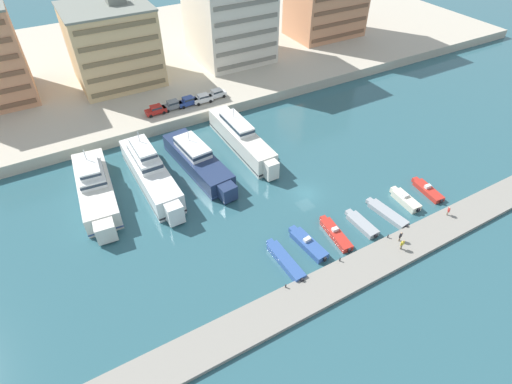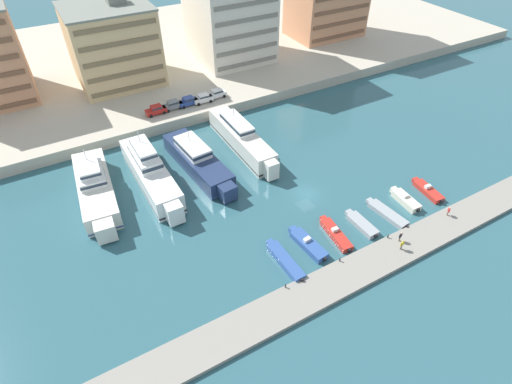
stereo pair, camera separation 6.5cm
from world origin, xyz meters
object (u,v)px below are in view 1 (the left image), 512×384
(yacht_ivory_far_left, at_px, (95,187))
(yacht_white_left, at_px, (150,172))
(car_white_center, at_px, (216,93))
(car_red_far_left, at_px, (156,110))
(car_grey_left, at_px, (173,105))
(motorboat_blue_far_left, at_px, (285,261))
(motorboat_red_mid_right, at_px, (428,190))
(pedestrian_near_edge, at_px, (402,244))
(pedestrian_mid_deck, at_px, (401,236))
(yacht_ivory_center_left, at_px, (241,138))
(motorboat_grey_center_left, at_px, (362,224))
(car_white_center_left, at_px, (203,98))
(yacht_navy_mid_left, at_px, (198,161))
(motorboat_red_mid_left, at_px, (336,234))
(car_blue_mid_left, at_px, (188,101))
(pedestrian_far_side, at_px, (449,210))
(motorboat_blue_left, at_px, (308,244))
(motorboat_grey_center, at_px, (387,213))
(motorboat_cream_center_right, at_px, (405,200))

(yacht_ivory_far_left, distance_m, yacht_white_left, 8.73)
(yacht_white_left, height_order, car_white_center, yacht_white_left)
(car_red_far_left, height_order, car_grey_left, same)
(motorboat_blue_far_left, xyz_separation_m, motorboat_red_mid_right, (28.00, 0.96, -0.08))
(car_white_center, bearing_deg, pedestrian_near_edge, -84.37)
(motorboat_red_mid_right, height_order, pedestrian_mid_deck, pedestrian_mid_deck)
(yacht_ivory_center_left, distance_m, car_red_far_left, 19.16)
(motorboat_red_mid_right, bearing_deg, yacht_ivory_center_left, 128.36)
(yacht_ivory_center_left, height_order, car_grey_left, yacht_ivory_center_left)
(motorboat_grey_center_left, bearing_deg, car_white_center, 94.65)
(car_white_center_left, relative_size, car_white_center, 0.98)
(yacht_white_left, relative_size, yacht_ivory_center_left, 1.00)
(yacht_white_left, height_order, pedestrian_mid_deck, yacht_white_left)
(yacht_navy_mid_left, xyz_separation_m, yacht_ivory_center_left, (9.47, 1.93, 0.33))
(motorboat_red_mid_left, height_order, pedestrian_near_edge, pedestrian_near_edge)
(yacht_ivory_center_left, bearing_deg, car_white_center, 80.78)
(yacht_navy_mid_left, relative_size, car_blue_mid_left, 4.97)
(yacht_ivory_center_left, bearing_deg, yacht_navy_mid_left, -168.47)
(yacht_ivory_far_left, distance_m, pedestrian_far_side, 54.23)
(car_white_center, xyz_separation_m, pedestrian_mid_deck, (5.74, -47.87, -1.64))
(yacht_ivory_far_left, xyz_separation_m, motorboat_red_mid_right, (46.91, -24.92, -1.70))
(car_blue_mid_left, xyz_separation_m, pedestrian_far_side, (22.27, -47.43, -1.69))
(yacht_white_left, xyz_separation_m, yacht_navy_mid_left, (8.29, -0.12, -0.68))
(car_grey_left, height_order, pedestrian_near_edge, car_grey_left)
(yacht_navy_mid_left, xyz_separation_m, car_white_center, (12.09, 18.08, 1.38))
(motorboat_red_mid_left, distance_m, car_blue_mid_left, 42.63)
(motorboat_blue_left, distance_m, motorboat_grey_center, 14.10)
(yacht_ivory_far_left, bearing_deg, yacht_ivory_center_left, 2.04)
(motorboat_grey_center, distance_m, motorboat_cream_center_right, 4.58)
(motorboat_cream_center_right, bearing_deg, pedestrian_near_edge, -138.53)
(yacht_navy_mid_left, xyz_separation_m, car_red_far_left, (-1.23, 17.80, 1.38))
(yacht_navy_mid_left, relative_size, car_red_far_left, 5.04)
(pedestrian_near_edge, distance_m, pedestrian_mid_deck, 1.51)
(motorboat_red_mid_left, distance_m, car_red_far_left, 43.87)
(motorboat_blue_left, height_order, car_grey_left, car_grey_left)
(motorboat_cream_center_right, relative_size, car_red_far_left, 1.45)
(yacht_navy_mid_left, relative_size, car_white_center_left, 5.05)
(yacht_ivory_far_left, xyz_separation_m, yacht_ivory_center_left, (26.44, 0.94, 0.03))
(car_red_far_left, xyz_separation_m, car_white_center, (13.32, 0.28, 0.00))
(motorboat_cream_center_right, bearing_deg, yacht_ivory_center_left, 120.85)
(yacht_white_left, relative_size, motorboat_blue_far_left, 2.73)
(motorboat_blue_far_left, bearing_deg, car_grey_left, 89.46)
(yacht_white_left, height_order, motorboat_grey_center_left, yacht_white_left)
(yacht_ivory_center_left, distance_m, pedestrian_near_edge, 33.78)
(yacht_navy_mid_left, height_order, yacht_ivory_center_left, yacht_ivory_center_left)
(yacht_white_left, bearing_deg, car_white_center_left, 45.64)
(motorboat_red_mid_left, distance_m, car_grey_left, 43.27)
(yacht_ivory_center_left, height_order, pedestrian_near_edge, yacht_ivory_center_left)
(motorboat_blue_far_left, height_order, pedestrian_near_edge, pedestrian_near_edge)
(motorboat_red_mid_left, distance_m, motorboat_cream_center_right, 13.99)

